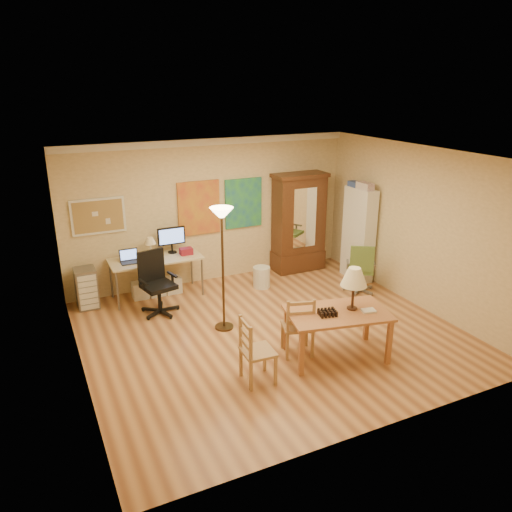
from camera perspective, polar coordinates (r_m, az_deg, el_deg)
name	(u,v)px	position (r m, az deg, el deg)	size (l,w,h in m)	color
floor	(271,333)	(7.77, 1.75, -8.79)	(5.50, 5.50, 0.00)	brown
crown_molding	(210,142)	(9.16, -5.28, 12.88)	(5.50, 0.08, 0.12)	white
corkboard	(98,216)	(8.89, -17.58, 4.36)	(0.90, 0.04, 0.62)	#A0814B
art_panel_left	(199,208)	(9.30, -6.53, 5.47)	(0.80, 0.04, 1.00)	gold
art_panel_right	(244,203)	(9.62, -1.44, 6.06)	(0.75, 0.04, 0.95)	#216987
dining_table	(344,302)	(6.94, 9.98, -5.21)	(1.52, 1.10, 1.29)	brown
ladder_chair_back	(298,327)	(7.06, 4.82, -8.13)	(0.51, 0.50, 0.90)	#9E8048
ladder_chair_left	(256,352)	(6.45, -0.02, -10.96)	(0.42, 0.43, 0.89)	#9E8048
torchiere_lamp	(222,233)	(7.35, -3.91, 2.64)	(0.35, 0.35, 1.94)	#3A2917
computer_desk	(158,272)	(9.07, -11.17, -1.84)	(1.60, 0.70, 1.21)	#C8BC92
office_chair_black	(158,297)	(8.46, -11.10, -4.61)	(0.65, 0.65, 1.05)	black
office_chair_green	(360,280)	(9.27, 11.78, -2.65)	(0.59, 0.59, 0.94)	slate
drawer_cart	(87,288)	(8.95, -18.79, -3.49)	(0.35, 0.41, 0.69)	slate
armoire	(299,229)	(10.06, 4.89, 3.12)	(1.07, 0.51, 1.97)	#37190F
bookshelf	(359,234)	(9.75, 11.64, 2.43)	(0.27, 0.71, 1.78)	white
wastebin	(262,277)	(9.33, 0.64, -2.43)	(0.32, 0.32, 0.40)	silver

